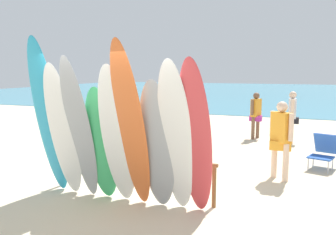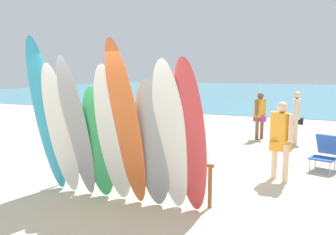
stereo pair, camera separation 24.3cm
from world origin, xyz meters
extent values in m
plane|color=beige|center=(0.00, 14.00, 0.00)|extent=(60.00, 60.00, 0.00)
cube|color=teal|center=(0.00, 31.60, 0.01)|extent=(60.00, 40.00, 0.02)
cylinder|color=brown|center=(-1.51, 0.00, 0.35)|extent=(0.07, 0.07, 0.70)
cylinder|color=brown|center=(1.51, 0.00, 0.35)|extent=(0.07, 0.07, 0.70)
cylinder|color=brown|center=(0.00, 0.00, 0.70)|extent=(3.14, 0.06, 0.06)
ellipsoid|color=#289EC6|center=(-1.36, -0.49, 1.40)|extent=(0.53, 0.74, 2.81)
ellipsoid|color=white|center=(-1.05, -0.51, 1.18)|extent=(0.58, 0.65, 2.37)
ellipsoid|color=#999EA3|center=(-0.68, -0.54, 1.24)|extent=(0.52, 0.75, 2.48)
ellipsoid|color=#38B266|center=(-0.33, -0.42, 0.99)|extent=(0.60, 0.57, 1.98)
ellipsoid|color=white|center=(0.02, -0.52, 1.17)|extent=(0.60, 0.75, 2.34)
ellipsoid|color=orange|center=(0.32, -0.60, 1.35)|extent=(0.58, 0.88, 2.71)
ellipsoid|color=#999EA3|center=(0.70, -0.45, 1.06)|extent=(0.59, 0.56, 2.11)
ellipsoid|color=white|center=(1.02, -0.49, 1.21)|extent=(0.56, 0.72, 2.41)
ellipsoid|color=#D13D42|center=(1.33, -0.47, 1.22)|extent=(0.55, 0.70, 2.43)
cylinder|color=brown|center=(1.41, 6.30, 0.37)|extent=(0.11, 0.11, 0.73)
cylinder|color=brown|center=(1.30, 6.02, 0.37)|extent=(0.11, 0.11, 0.73)
cube|color=#B23399|center=(1.36, 6.16, 0.67)|extent=(0.39, 0.24, 0.18)
cube|color=orange|center=(1.36, 6.16, 1.02)|extent=(0.32, 0.42, 0.57)
sphere|color=brown|center=(1.36, 6.16, 1.40)|extent=(0.21, 0.21, 0.21)
cylinder|color=brown|center=(1.45, 6.38, 1.05)|extent=(0.09, 0.09, 0.51)
cylinder|color=brown|center=(1.27, 5.94, 1.05)|extent=(0.09, 0.09, 0.51)
cylinder|color=beige|center=(2.46, 5.98, 0.39)|extent=(0.12, 0.12, 0.77)
cylinder|color=beige|center=(2.49, 5.66, 0.39)|extent=(0.12, 0.12, 0.77)
cube|color=black|center=(2.48, 5.82, 0.71)|extent=(0.41, 0.25, 0.18)
cube|color=silver|center=(2.48, 5.82, 1.07)|extent=(0.24, 0.41, 0.60)
sphere|color=beige|center=(2.48, 5.82, 1.48)|extent=(0.22, 0.22, 0.22)
cylinder|color=beige|center=(2.46, 6.07, 1.11)|extent=(0.09, 0.09, 0.54)
cylinder|color=beige|center=(2.49, 5.57, 1.11)|extent=(0.09, 0.09, 0.54)
cylinder|color=beige|center=(2.52, 1.84, 0.39)|extent=(0.12, 0.12, 0.78)
cylinder|color=beige|center=(2.28, 2.05, 0.39)|extent=(0.12, 0.12, 0.78)
cube|color=orange|center=(2.40, 1.94, 0.72)|extent=(0.42, 0.26, 0.19)
cube|color=orange|center=(2.40, 1.94, 1.08)|extent=(0.44, 0.42, 0.61)
sphere|color=beige|center=(2.40, 1.94, 1.50)|extent=(0.22, 0.22, 0.22)
cylinder|color=beige|center=(2.60, 1.77, 1.12)|extent=(0.09, 0.09, 0.54)
cylinder|color=beige|center=(2.21, 2.12, 1.12)|extent=(0.09, 0.09, 0.54)
cylinder|color=#B7B7BC|center=(2.96, 2.84, 0.14)|extent=(0.02, 0.02, 0.28)
cylinder|color=#B7B7BC|center=(3.36, 2.72, 0.14)|extent=(0.02, 0.02, 0.28)
cylinder|color=#B7B7BC|center=(3.07, 3.20, 0.14)|extent=(0.02, 0.02, 0.28)
cylinder|color=#B7B7BC|center=(3.47, 3.08, 0.14)|extent=(0.02, 0.02, 0.28)
cube|color=blue|center=(3.21, 2.96, 0.30)|extent=(0.61, 0.58, 0.03)
cube|color=blue|center=(3.32, 3.31, 0.55)|extent=(0.57, 0.43, 0.49)
camera|label=1|loc=(2.82, -5.42, 2.24)|focal=37.64mm
camera|label=2|loc=(3.05, -5.33, 2.24)|focal=37.64mm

